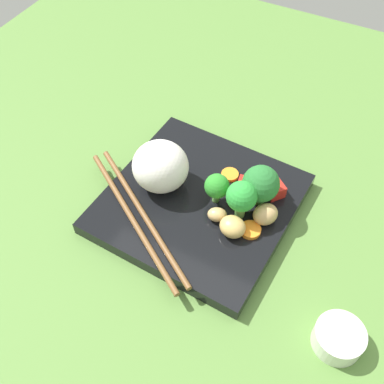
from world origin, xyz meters
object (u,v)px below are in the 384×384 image
square_plate (199,203)px  sauce_cup (339,338)px  rice_mound (159,168)px  carrot_slice_0 (239,198)px  chopstick_pair (137,216)px  broccoli_floret_0 (217,187)px

square_plate → sauce_cup: sauce_cup is taller
rice_mound → square_plate: bearing=93.0°
carrot_slice_0 → chopstick_pair: bearing=-50.5°
chopstick_pair → broccoli_floret_0: bearing=75.2°
square_plate → carrot_slice_0: 5.42cm
carrot_slice_0 → chopstick_pair: 13.57cm
rice_mound → chopstick_pair: size_ratio=0.34×
square_plate → chopstick_pair: size_ratio=1.08×
rice_mound → sauce_cup: bearing=71.0°
chopstick_pair → carrot_slice_0: bearing=72.8°
square_plate → broccoli_floret_0: bearing=107.1°
rice_mound → broccoli_floret_0: 8.01cm
rice_mound → chopstick_pair: bearing=0.3°
rice_mound → sauce_cup: rice_mound is taller
square_plate → carrot_slice_0: (-2.21, 4.75, 1.38)cm
rice_mound → broccoli_floret_0: size_ratio=1.54×
broccoli_floret_0 → carrot_slice_0: (-1.54, 2.57, -2.68)cm
square_plate → sauce_cup: (9.90, 22.12, 0.34)cm
broccoli_floret_0 → chopstick_pair: size_ratio=0.22×
chopstick_pair → sauce_cup: same height
broccoli_floret_0 → chopstick_pair: bearing=-48.1°
square_plate → broccoli_floret_0: size_ratio=4.90×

